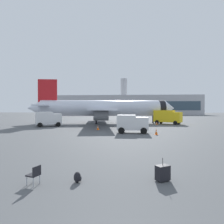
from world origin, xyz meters
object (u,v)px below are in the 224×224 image
Objects in this scene: airplane_at_gate at (104,108)px; cargo_van at (132,123)px; fuel_truck at (167,116)px; rolling_suitcase at (163,173)px; gate_chair at (35,174)px; traveller_backpack at (78,177)px; safety_cone_outer at (156,132)px; safety_cone_far at (157,123)px; service_truck at (48,118)px; safety_cone_near at (98,128)px; safety_cone_mid at (175,122)px.

airplane_at_gate is 7.94× the size of cargo_van.
fuel_truck is at bearing -5.19° from airplane_at_gate.
fuel_truck is 36.30m from rolling_suitcase.
traveller_backpack is at bearing 13.85° from gate_chair.
airplane_at_gate is at bearing 94.81° from traveller_backpack.
rolling_suitcase is (-2.32, -16.72, -0.01)m from safety_cone_outer.
rolling_suitcase is at bearing -97.92° from safety_cone_outer.
fuel_truck is 37.79m from traveller_backpack.
traveller_backpack is (-11.77, -35.88, -1.54)m from fuel_truck.
cargo_van is 7.51× the size of safety_cone_far.
safety_cone_far is at bearing 75.18° from traveller_backpack.
traveller_backpack is at bearing -104.82° from safety_cone_far.
safety_cone_far is (22.18, 6.44, -1.31)m from service_truck.
rolling_suitcase is at bearing -58.17° from service_truck.
traveller_backpack is (2.40, -22.70, -0.14)m from safety_cone_near.
safety_cone_far is (-4.58, -2.48, -0.06)m from safety_cone_mid.
safety_cone_far is at bearing -13.09° from airplane_at_gate.
service_truck is 23.14m from safety_cone_far.
rolling_suitcase is at bearing -79.04° from airplane_at_gate.
safety_cone_mid is (16.82, -0.37, -3.30)m from airplane_at_gate.
airplane_at_gate is 13.00m from safety_cone_far.
safety_cone_near is at bearing -26.15° from service_truck.
service_truck is 8.79× the size of safety_cone_far.
safety_cone_near is 0.91× the size of safety_cone_outer.
fuel_truck is at bearing 29.17° from safety_cone_far.
service_truck is 7.22× the size of safety_cone_mid.
fuel_truck reaches higher than safety_cone_outer.
safety_cone_mid is 0.89× the size of safety_cone_outer.
gate_chair is (0.55, -23.16, 0.13)m from safety_cone_near.
airplane_at_gate reaches higher than traveller_backpack.
airplane_at_gate reaches higher than safety_cone_far.
cargo_van reaches higher than gate_chair.
service_truck is 18.67m from cargo_van.
safety_cone_near is 1.02× the size of safety_cone_mid.
service_truck is at bearing -136.97° from airplane_at_gate.
safety_cone_near is 1.25× the size of safety_cone_far.
gate_chair is at bearing -88.63° from safety_cone_near.
cargo_van is 5.23× the size of gate_chair.
cargo_van is 9.37× the size of traveller_backpack.
gate_chair reaches higher than safety_cone_near.
airplane_at_gate is at bearing 91.96° from gate_chair.
safety_cone_far is at bearing -151.62° from safety_cone_mid.
safety_cone_near is (-5.54, 4.00, -1.08)m from cargo_van.
gate_chair is (-1.85, -0.46, 0.27)m from traveller_backpack.
fuel_truck reaches higher than safety_cone_far.
fuel_truck reaches higher than cargo_van.
airplane_at_gate reaches higher than rolling_suitcase.
safety_cone_near is at bearing 144.12° from cargo_van.
airplane_at_gate is 6.79× the size of service_truck.
service_truck is at bearing -163.80° from safety_cone_far.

